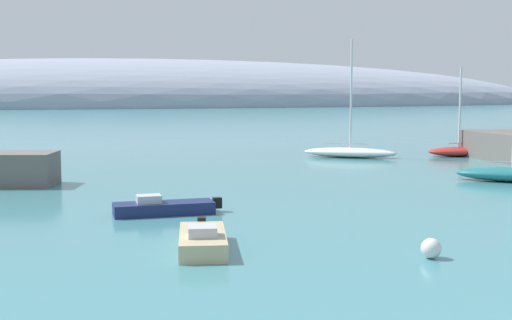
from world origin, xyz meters
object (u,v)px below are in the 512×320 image
motorboat_sand_outer (203,240)px  mooring_buoy_white (431,248)px  sailboat_white_outer_mooring (350,151)px  sailboat_teal_mid_mooring (512,174)px  motorboat_navy_alongside_breakwater (163,207)px  sailboat_red_near_shore (459,151)px

motorboat_sand_outer → mooring_buoy_white: size_ratio=6.64×
mooring_buoy_white → sailboat_white_outer_mooring: bearing=72.9°
sailboat_teal_mid_mooring → mooring_buoy_white: 23.38m
motorboat_sand_outer → mooring_buoy_white: (8.03, -3.34, -0.01)m
motorboat_navy_alongside_breakwater → sailboat_white_outer_mooring: bearing=-131.3°
motorboat_navy_alongside_breakwater → mooring_buoy_white: 14.22m
sailboat_red_near_shore → motorboat_navy_alongside_breakwater: size_ratio=1.48×
motorboat_navy_alongside_breakwater → mooring_buoy_white: bearing=125.4°
sailboat_white_outer_mooring → mooring_buoy_white: bearing=-77.3°
motorboat_sand_outer → sailboat_white_outer_mooring: bearing=158.0°
sailboat_teal_mid_mooring → motorboat_navy_alongside_breakwater: 24.91m
sailboat_white_outer_mooring → motorboat_navy_alongside_breakwater: sailboat_white_outer_mooring is taller
sailboat_teal_mid_mooring → motorboat_navy_alongside_breakwater: bearing=49.2°
motorboat_sand_outer → mooring_buoy_white: motorboat_sand_outer is taller
motorboat_sand_outer → mooring_buoy_white: bearing=76.0°
sailboat_white_outer_mooring → sailboat_red_near_shore: bearing=21.9°
sailboat_red_near_shore → mooring_buoy_white: 39.76m
motorboat_navy_alongside_breakwater → motorboat_sand_outer: bearing=92.5°
sailboat_red_near_shore → sailboat_teal_mid_mooring: bearing=79.6°
motorboat_navy_alongside_breakwater → sailboat_teal_mid_mooring: bearing=-167.5°
motorboat_sand_outer → motorboat_navy_alongside_breakwater: bearing=-166.8°
sailboat_teal_mid_mooring → sailboat_white_outer_mooring: bearing=-40.8°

